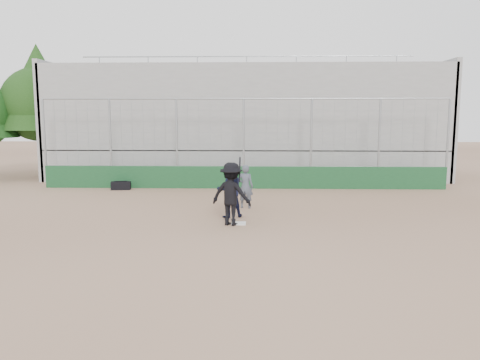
{
  "coord_description": "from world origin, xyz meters",
  "views": [
    {
      "loc": [
        0.45,
        -13.88,
        3.27
      ],
      "look_at": [
        0.0,
        1.4,
        1.15
      ],
      "focal_mm": 35.0,
      "sensor_mm": 36.0,
      "label": 1
    }
  ],
  "objects_px": {
    "catcher_crouched": "(230,199)",
    "umpire": "(245,189)",
    "batter_at_plate": "(231,194)",
    "equipment_bag": "(121,186)"
  },
  "relations": [
    {
      "from": "batter_at_plate",
      "to": "equipment_bag",
      "type": "distance_m",
      "value": 8.42
    },
    {
      "from": "batter_at_plate",
      "to": "catcher_crouched",
      "type": "distance_m",
      "value": 1.11
    },
    {
      "from": "catcher_crouched",
      "to": "equipment_bag",
      "type": "relative_size",
      "value": 1.33
    },
    {
      "from": "equipment_bag",
      "to": "batter_at_plate",
      "type": "bearing_deg",
      "value": -51.53
    },
    {
      "from": "umpire",
      "to": "equipment_bag",
      "type": "bearing_deg",
      "value": -20.39
    },
    {
      "from": "catcher_crouched",
      "to": "equipment_bag",
      "type": "distance_m",
      "value": 7.54
    },
    {
      "from": "batter_at_plate",
      "to": "catcher_crouched",
      "type": "height_order",
      "value": "batter_at_plate"
    },
    {
      "from": "catcher_crouched",
      "to": "umpire",
      "type": "distance_m",
      "value": 1.62
    },
    {
      "from": "equipment_bag",
      "to": "catcher_crouched",
      "type": "bearing_deg",
      "value": -47.18
    },
    {
      "from": "catcher_crouched",
      "to": "umpire",
      "type": "relative_size",
      "value": 0.85
    }
  ]
}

